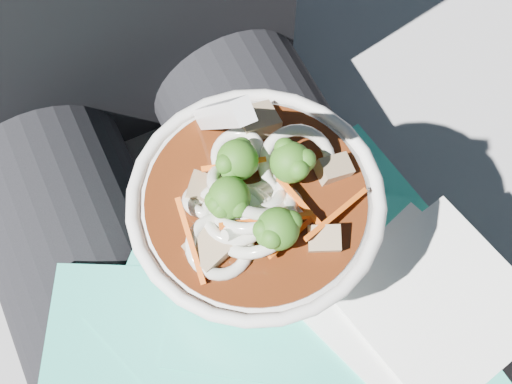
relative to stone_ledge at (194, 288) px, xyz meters
name	(u,v)px	position (x,y,z in m)	size (l,w,h in m)	color
stone_ledge	(194,288)	(0.00, 0.00, 0.00)	(1.00, 0.50, 0.47)	gray
lap	(235,330)	(0.00, -0.15, 0.31)	(0.34, 0.48, 0.15)	black
person_body	(190,230)	(0.00, -0.06, 0.33)	(0.34, 0.94, 1.02)	black
plastic_bag	(264,312)	(0.02, -0.17, 0.40)	(0.36, 0.30, 0.02)	#2CB9A1
napkins	(428,310)	(0.12, -0.22, 0.41)	(0.17, 0.16, 0.01)	white
udon_bowl	(256,219)	(0.03, -0.12, 0.46)	(0.17, 0.17, 0.21)	white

